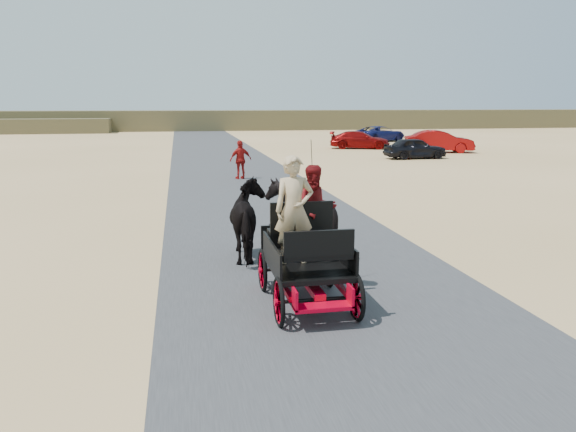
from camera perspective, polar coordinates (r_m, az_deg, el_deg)
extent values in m
plane|color=tan|center=(9.95, 4.46, -8.35)|extent=(140.00, 140.00, 0.00)
cube|color=#38383A|center=(9.95, 4.46, -8.33)|extent=(6.00, 140.00, 0.01)
cube|color=brown|center=(71.09, -9.09, 9.58)|extent=(140.00, 6.00, 2.40)
imported|color=black|center=(12.25, -3.78, -0.43)|extent=(0.91, 2.01, 1.70)
imported|color=black|center=(12.43, 1.26, -0.23)|extent=(1.37, 1.54, 1.70)
imported|color=tan|center=(9.30, 0.61, 0.63)|extent=(0.66, 0.43, 1.80)
imported|color=#660C0F|center=(9.95, 2.80, 0.68)|extent=(0.77, 0.60, 1.58)
imported|color=#9E1412|center=(25.18, -4.83, 5.71)|extent=(1.09, 0.68, 1.73)
imported|color=black|center=(35.24, 12.78, 6.75)|extent=(3.82, 1.67, 1.28)
imported|color=maroon|center=(40.02, 15.09, 7.33)|extent=(4.81, 2.58, 1.50)
imported|color=maroon|center=(42.25, 7.30, 7.67)|extent=(4.76, 3.10, 1.28)
imported|color=navy|center=(50.22, 9.31, 8.24)|extent=(5.34, 4.16, 1.35)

